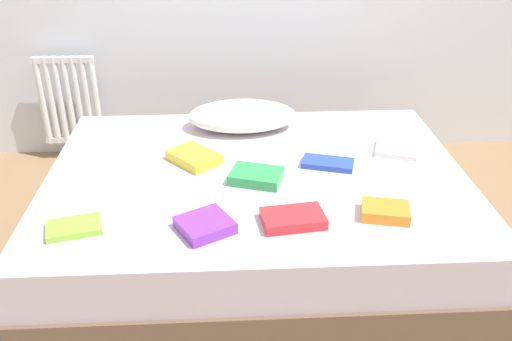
{
  "coord_description": "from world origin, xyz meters",
  "views": [
    {
      "loc": [
        -0.12,
        -2.27,
        1.73
      ],
      "look_at": [
        0.0,
        0.05,
        0.48
      ],
      "focal_mm": 38.48,
      "sensor_mm": 36.0,
      "label": 1
    }
  ],
  "objects": [
    {
      "name": "textbook_lime",
      "position": [
        -0.74,
        -0.45,
        0.51
      ],
      "size": [
        0.24,
        0.19,
        0.03
      ],
      "primitive_type": "cube",
      "rotation": [
        0.0,
        0.0,
        0.26
      ],
      "color": "#8CC638",
      "rests_on": "bed"
    },
    {
      "name": "textbook_orange",
      "position": [
        0.5,
        -0.41,
        0.52
      ],
      "size": [
        0.22,
        0.18,
        0.05
      ],
      "primitive_type": "cube",
      "rotation": [
        0.0,
        0.0,
        -0.22
      ],
      "color": "orange",
      "rests_on": "bed"
    },
    {
      "name": "textbook_purple",
      "position": [
        -0.23,
        -0.47,
        0.52
      ],
      "size": [
        0.26,
        0.26,
        0.05
      ],
      "primitive_type": "cube",
      "rotation": [
        0.0,
        0.0,
        0.51
      ],
      "color": "purple",
      "rests_on": "bed"
    },
    {
      "name": "textbook_red",
      "position": [
        0.12,
        -0.44,
        0.52
      ],
      "size": [
        0.27,
        0.19,
        0.04
      ],
      "primitive_type": "cube",
      "rotation": [
        0.0,
        0.0,
        0.13
      ],
      "color": "red",
      "rests_on": "bed"
    },
    {
      "name": "textbook_blue",
      "position": [
        0.35,
        0.04,
        0.51
      ],
      "size": [
        0.27,
        0.19,
        0.03
      ],
      "primitive_type": "cube",
      "rotation": [
        0.0,
        0.0,
        -0.29
      ],
      "color": "#2847B7",
      "rests_on": "bed"
    },
    {
      "name": "pillow",
      "position": [
        -0.05,
        0.51,
        0.57
      ],
      "size": [
        0.59,
        0.34,
        0.15
      ],
      "primitive_type": "ellipsoid",
      "color": "white",
      "rests_on": "bed"
    },
    {
      "name": "radiator",
      "position": [
        -1.18,
        1.2,
        0.42
      ],
      "size": [
        0.39,
        0.04,
        0.6
      ],
      "color": "white",
      "rests_on": "ground"
    },
    {
      "name": "textbook_green",
      "position": [
        -0.01,
        -0.09,
        0.52
      ],
      "size": [
        0.27,
        0.23,
        0.05
      ],
      "primitive_type": "cube",
      "rotation": [
        0.0,
        0.0,
        -0.32
      ],
      "color": "green",
      "rests_on": "bed"
    },
    {
      "name": "textbook_white",
      "position": [
        0.72,
        0.18,
        0.51
      ],
      "size": [
        0.25,
        0.25,
        0.03
      ],
      "primitive_type": "cube",
      "rotation": [
        0.0,
        0.0,
        -0.33
      ],
      "color": "white",
      "rests_on": "bed"
    },
    {
      "name": "textbook_yellow",
      "position": [
        -0.3,
        0.12,
        0.52
      ],
      "size": [
        0.29,
        0.29,
        0.05
      ],
      "primitive_type": "cube",
      "rotation": [
        0.0,
        0.0,
        -0.84
      ],
      "color": "yellow",
      "rests_on": "bed"
    },
    {
      "name": "bed",
      "position": [
        0.0,
        0.0,
        0.25
      ],
      "size": [
        2.0,
        1.5,
        0.5
      ],
      "color": "brown",
      "rests_on": "ground"
    },
    {
      "name": "ground_plane",
      "position": [
        0.0,
        0.0,
        0.0
      ],
      "size": [
        8.0,
        8.0,
        0.0
      ],
      "primitive_type": "plane",
      "color": "#93704C"
    }
  ]
}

